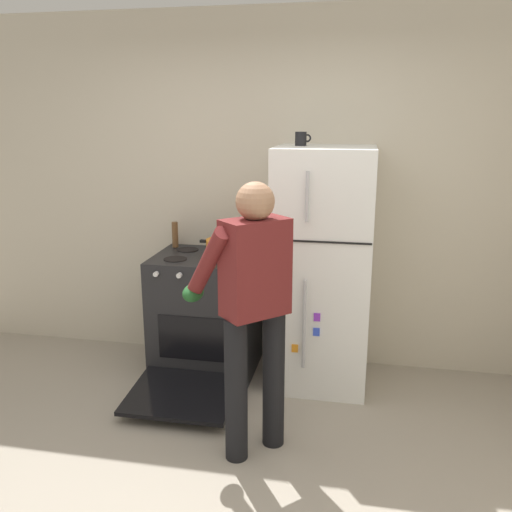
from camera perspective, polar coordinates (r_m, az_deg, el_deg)
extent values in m
cube|color=beige|center=(4.25, 1.86, 6.68)|extent=(6.00, 0.10, 2.70)
cube|color=white|center=(3.93, 6.97, -1.32)|extent=(0.68, 0.68, 1.73)
cube|color=black|center=(3.53, 6.69, 1.48)|extent=(0.67, 0.01, 0.01)
cylinder|color=#B7B7BC|center=(3.69, 5.08, -7.18)|extent=(0.02, 0.02, 0.63)
cylinder|color=#B7B7BC|center=(3.46, 5.40, 6.21)|extent=(0.02, 0.02, 0.32)
cube|color=purple|center=(3.68, 6.42, -6.41)|extent=(0.04, 0.01, 0.06)
cube|color=orange|center=(3.79, 4.10, -9.65)|extent=(0.04, 0.01, 0.06)
cube|color=blue|center=(3.72, 6.36, -7.93)|extent=(0.04, 0.01, 0.06)
cube|color=black|center=(4.21, -5.23, -6.01)|extent=(0.76, 0.64, 0.92)
cube|color=black|center=(3.95, -6.53, -8.63)|extent=(0.53, 0.01, 0.33)
cylinder|color=black|center=(3.99, -8.48, -0.31)|extent=(0.17, 0.17, 0.01)
cylinder|color=black|center=(3.89, -3.40, -0.58)|extent=(0.17, 0.17, 0.01)
cylinder|color=black|center=(4.26, -7.20, 0.67)|extent=(0.17, 0.17, 0.01)
cylinder|color=black|center=(4.16, -2.41, 0.44)|extent=(0.17, 0.17, 0.01)
cylinder|color=silver|center=(3.86, -10.46, -1.88)|extent=(0.04, 0.03, 0.04)
cylinder|color=silver|center=(3.81, -8.07, -2.03)|extent=(0.04, 0.03, 0.04)
cylinder|color=silver|center=(3.75, -5.47, -2.19)|extent=(0.04, 0.03, 0.04)
cylinder|color=silver|center=(3.71, -2.95, -2.34)|extent=(0.04, 0.03, 0.04)
cube|color=black|center=(3.83, -7.73, -14.19)|extent=(0.72, 0.59, 0.07)
cylinder|color=black|center=(3.16, -2.11, -13.92)|extent=(0.13, 0.13, 0.86)
cylinder|color=black|center=(3.28, 1.86, -12.72)|extent=(0.13, 0.13, 0.86)
cube|color=maroon|center=(2.96, -0.08, -1.24)|extent=(0.40, 0.40, 0.54)
sphere|color=#A37556|center=(2.88, -0.08, 5.76)|extent=(0.21, 0.21, 0.21)
sphere|color=black|center=(2.88, -0.08, 5.04)|extent=(0.15, 0.15, 0.15)
cylinder|color=maroon|center=(3.00, -5.17, -0.91)|extent=(0.37, 0.37, 0.49)
cylinder|color=maroon|center=(3.21, 1.12, 0.14)|extent=(0.37, 0.37, 0.49)
ellipsoid|color=#1E5123|center=(3.22, -6.62, -3.86)|extent=(0.12, 0.18, 0.10)
ellipsoid|color=#1E5123|center=(3.41, -0.62, -2.71)|extent=(0.12, 0.18, 0.10)
cylinder|color=orange|center=(3.96, -3.39, 0.79)|extent=(0.26, 0.26, 0.14)
cube|color=black|center=(3.99, -5.54, 1.56)|extent=(0.05, 0.03, 0.02)
cube|color=black|center=(3.92, -1.22, 1.37)|extent=(0.05, 0.03, 0.02)
cylinder|color=black|center=(3.85, 4.73, 12.17)|extent=(0.08, 0.08, 0.10)
torus|color=black|center=(3.85, 5.39, 12.22)|extent=(0.06, 0.01, 0.06)
cylinder|color=brown|center=(4.32, -8.50, 2.24)|extent=(0.05, 0.05, 0.20)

